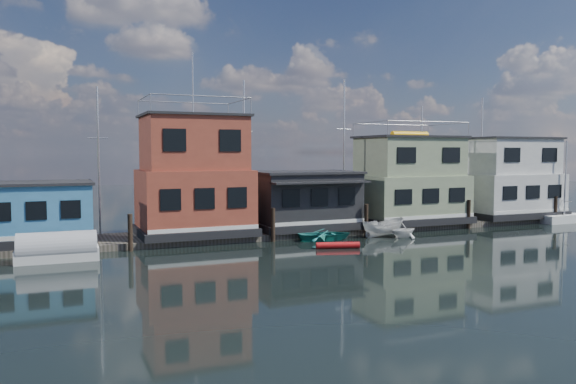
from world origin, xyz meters
name	(u,v)px	position (x,y,z in m)	size (l,w,h in m)	color
ground	(407,262)	(0.00, 0.00, 0.00)	(160.00, 160.00, 0.00)	black
dock	(310,230)	(0.00, 12.00, 0.20)	(48.00, 5.00, 0.40)	#595147
houseboat_blue	(37,213)	(-18.00, 12.00, 2.21)	(6.40, 4.90, 3.66)	black
houseboat_red	(194,178)	(-8.50, 12.00, 4.10)	(7.40, 5.90, 11.86)	black
houseboat_dark	(304,200)	(-0.50, 11.98, 2.42)	(7.40, 6.10, 4.06)	black
houseboat_green	(409,181)	(8.50, 12.00, 3.55)	(8.40, 5.90, 7.03)	black
houseboat_white	(507,179)	(18.50, 12.00, 3.54)	(8.40, 5.90, 6.66)	black
pilings	(323,222)	(-0.33, 9.20, 1.10)	(42.28, 0.28, 2.20)	#2D2116
background_masts	(331,155)	(4.76, 18.00, 5.55)	(36.40, 0.16, 12.00)	silver
dinghy_teal	(325,235)	(-0.60, 8.41, 0.36)	(2.51, 3.51, 0.73)	teal
dinghy_white	(403,230)	(4.80, 7.34, 0.55)	(1.81, 2.10, 1.11)	white
day_sailer	(564,218)	(21.76, 8.99, 0.41)	(4.29, 1.45, 6.76)	white
red_kayak	(338,245)	(-1.33, 5.28, 0.19)	(0.39, 0.39, 2.66)	red
tarp_runabout	(57,249)	(-16.99, 7.63, 0.63)	(4.22, 1.79, 1.69)	silver
motorboat	(383,227)	(3.79, 8.25, 0.64)	(1.25, 3.33, 1.28)	silver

